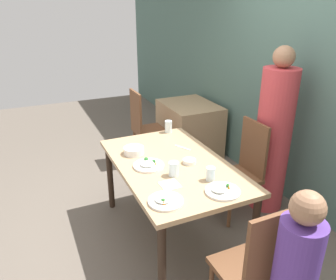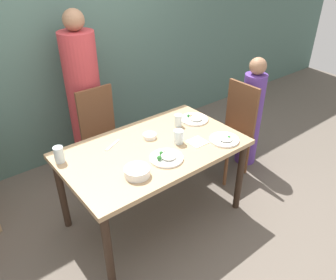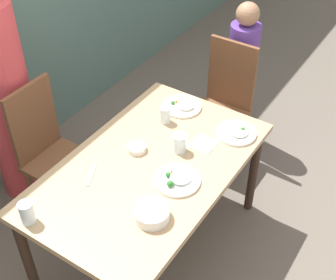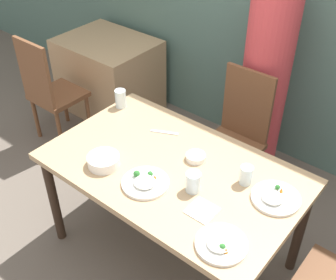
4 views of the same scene
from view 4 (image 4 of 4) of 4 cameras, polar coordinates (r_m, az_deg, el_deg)
The scene contains 16 objects.
ground_plane at distance 2.97m, azimuth 0.52°, elevation -14.75°, with size 10.00×10.00×0.00m, color #60564C.
dining_table at distance 2.47m, azimuth 0.61°, elevation -5.04°, with size 1.48×0.90×0.76m.
chair_adult_spot at distance 3.11m, azimuth 9.29°, elevation 0.85°, with size 0.40×0.40×0.99m.
person_adult at distance 3.22m, azimuth 12.91°, elevation 7.34°, with size 0.35×0.35×1.68m.
bowl_curry at distance 2.43m, azimuth -8.72°, elevation -2.77°, with size 0.19×0.19×0.06m.
plate_rice_adult at distance 2.02m, azimuth 7.18°, elevation -13.81°, with size 0.25×0.25×0.05m.
plate_rice_child at distance 2.30m, azimuth -3.12°, elevation -5.73°, with size 0.26×0.26×0.06m.
plate_noodles at distance 2.28m, azimuth 14.29°, elevation -7.59°, with size 0.26×0.26×0.05m.
bowl_rice_small at distance 2.45m, azimuth 3.78°, elevation -2.30°, with size 0.11×0.11×0.04m.
glass_water_tall at distance 2.91m, azimuth -6.44°, elevation 5.60°, with size 0.08×0.08×0.13m.
glass_water_short at distance 2.32m, azimuth 10.54°, elevation -4.70°, with size 0.07×0.07×0.11m.
glass_water_center at distance 2.24m, azimuth 3.44°, elevation -5.70°, with size 0.08×0.08×0.12m.
napkin_folded at distance 2.17m, azimuth 4.62°, elevation -9.49°, with size 0.14×0.14×0.01m.
fork_steel at distance 2.67m, azimuth -0.48°, elevation 1.06°, with size 0.17×0.10×0.01m.
background_table at distance 4.17m, azimuth -7.94°, elevation 8.65°, with size 0.87×0.68×0.72m.
chair_background at distance 3.73m, azimuth -15.75°, elevation 6.56°, with size 0.40×0.40×0.99m.
Camera 4 is at (1.13, -1.43, 2.34)m, focal length 45.00 mm.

